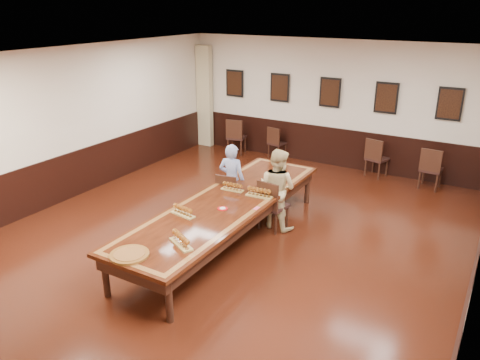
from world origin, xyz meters
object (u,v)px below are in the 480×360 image
Objects in this scene: chair_man at (230,195)px; chair_woman at (274,204)px; spare_chair_d at (431,168)px; conference_table at (226,209)px; spare_chair_c at (377,157)px; person_woman at (277,189)px; carved_platter at (129,255)px; person_man at (232,180)px; spare_chair_b at (277,142)px; spare_chair_a at (237,136)px.

chair_woman is at bearing 169.43° from chair_man.
spare_chair_d is 0.20× the size of conference_table.
spare_chair_c is 3.85m from person_woman.
chair_woman reaches higher than carved_platter.
chair_woman is at bearing 163.94° from person_man.
carved_platter is (-2.82, -6.78, 0.28)m from spare_chair_d.
person_man is at bearing -90.00° from chair_man.
spare_chair_b is 0.59× the size of person_man.
chair_man is at bearing 106.58° from spare_chair_a.
spare_chair_a is 4.10m from person_man.
person_woman is at bearing 169.87° from person_man.
spare_chair_c is (3.91, 0.15, -0.02)m from spare_chair_a.
spare_chair_a is 3.91m from spare_chair_c.
person_woman is 2.35× the size of carved_platter.
chair_woman is 0.30m from person_woman.
spare_chair_d reaches higher than chair_man.
spare_chair_c is at bearing -5.10° from spare_chair_d.
person_man is at bearing 115.88° from conference_table.
chair_man is at bearing 95.97° from carved_platter.
spare_chair_a reaches higher than chair_man.
conference_table is 7.63× the size of carved_platter.
spare_chair_b is 0.17× the size of conference_table.
person_man is 0.96× the size of person_woman.
person_man is at bearing 96.03° from carved_platter.
chair_woman is 1.01× the size of spare_chair_d.
carved_platter is (-0.66, -3.11, 0.28)m from chair_woman.
person_woman is (1.01, -0.04, 0.03)m from person_man.
person_man is (-1.88, -3.70, 0.25)m from spare_chair_c.
person_woman is (-2.15, -3.56, 0.28)m from spare_chair_d.
spare_chair_c is at bearing -95.07° from person_woman.
person_woman is (1.00, 0.06, 0.31)m from chair_man.
carved_platter is at bearing 109.96° from spare_chair_b.
spare_chair_d is 4.17m from person_woman.
spare_chair_d is (3.15, 3.62, 0.03)m from chair_man.
spare_chair_d is (2.17, 3.67, -0.00)m from chair_woman.
spare_chair_a is 1.03× the size of spare_chair_d.
chair_man is at bearing 117.55° from conference_table.
conference_table is at bearing 115.99° from spare_chair_b.
spare_chair_b reaches higher than conference_table.
chair_man is 1.41× the size of carved_platter.
spare_chair_b is at bearing -1.20° from spare_chair_d.
chair_man is 0.63× the size of person_man.
spare_chair_d is (5.19, -0.03, -0.02)m from spare_chair_a.
chair_woman is at bearing 78.11° from carved_platter.
chair_woman is at bearing 62.25° from spare_chair_d.
conference_table is (-1.39, -4.71, 0.13)m from spare_chair_c.
person_woman is (3.04, -3.59, 0.27)m from spare_chair_a.
carved_platter is at bearing 86.11° from chair_woman.
person_man is at bearing 107.08° from spare_chair_a.
chair_woman is 3.19m from carved_platter.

